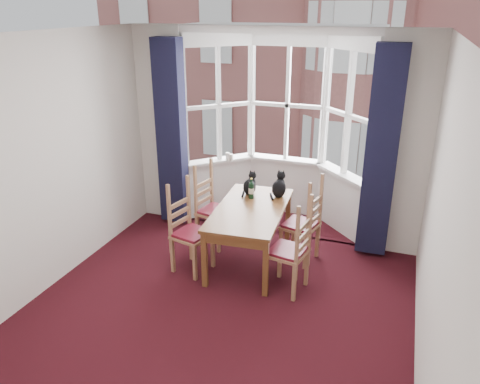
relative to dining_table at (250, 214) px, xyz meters
The scene contains 22 objects.
floor 1.50m from the dining_table, 89.74° to the right, with size 4.50×4.50×0.00m, color black.
ceiling 2.54m from the dining_table, 89.74° to the right, with size 4.50×4.50×0.00m, color white.
wall_left 2.52m from the dining_table, 145.84° to the right, with size 4.50×4.50×0.00m, color silver.
wall_right 2.53m from the dining_table, 34.00° to the right, with size 4.50×4.50×0.00m, color silver.
wall_near 3.68m from the dining_table, 89.90° to the right, with size 4.00×4.00×0.00m, color silver.
wall_back_pier_left 2.02m from the dining_table, 151.38° to the left, with size 0.70×0.12×2.80m, color silver.
wall_back_pier_right 2.03m from the dining_table, 28.44° to the left, with size 0.70×0.12×2.80m, color silver.
bay_window 1.59m from the dining_table, 89.75° to the left, with size 2.76×0.94×2.80m.
curtain_left 1.73m from the dining_table, 153.11° to the left, with size 0.38×0.22×2.60m, color black.
curtain_right 1.74m from the dining_table, 26.69° to the left, with size 0.38×0.22×2.60m, color black.
dining_table is the anchor object (origin of this frame).
chair_left_near 0.82m from the dining_table, 148.09° to the right, with size 0.48×0.50×0.92m.
chair_left_far 0.75m from the dining_table, 156.51° to the left, with size 0.48×0.49×0.92m.
chair_right_near 0.86m from the dining_table, 35.08° to the right, with size 0.47×0.48×0.92m.
chair_right_far 0.72m from the dining_table, 18.42° to the left, with size 0.48×0.50×0.92m.
cat_left 0.50m from the dining_table, 109.49° to the left, with size 0.20×0.25×0.31m.
cat_right 0.58m from the dining_table, 64.69° to the left, with size 0.18×0.26×0.35m.
wine_bottle 0.38m from the dining_table, 106.60° to the left, with size 0.07×0.07×0.27m.
candle_tall 1.50m from the dining_table, 121.99° to the left, with size 0.06×0.06×0.12m, color white.
candle_short 1.50m from the dining_table, 119.77° to the left, with size 0.06×0.06×0.09m, color white.
street 31.60m from the dining_table, 89.99° to the left, with size 80.00×80.00×0.00m, color #333335.
tenement_building 12.69m from the dining_table, 89.97° to the left, with size 18.40×7.80×15.20m.
Camera 1 is at (1.64, -3.61, 3.04)m, focal length 35.00 mm.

